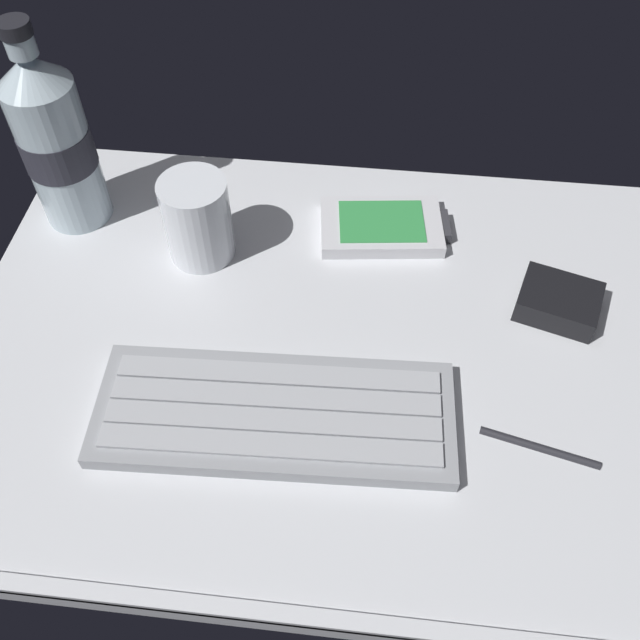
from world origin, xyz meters
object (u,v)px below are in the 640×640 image
object	(u,v)px
keyboard	(275,413)
charger_block	(558,302)
water_bottle	(55,141)
stylus_pen	(540,446)
handheld_device	(383,227)
juice_cup	(198,222)

from	to	relation	value
keyboard	charger_block	world-z (taller)	charger_block
keyboard	charger_block	distance (cm)	27.75
keyboard	water_bottle	bearing A→B (deg)	137.01
keyboard	stylus_pen	size ratio (longest dim) A/B	3.10
keyboard	water_bottle	size ratio (longest dim) A/B	1.42
charger_block	stylus_pen	size ratio (longest dim) A/B	0.74
handheld_device	charger_block	world-z (taller)	charger_block
water_bottle	stylus_pen	world-z (taller)	water_bottle
handheld_device	juice_cup	size ratio (longest dim) A/B	1.58
handheld_device	charger_block	distance (cm)	18.40
handheld_device	stylus_pen	bearing A→B (deg)	-59.15
handheld_device	water_bottle	size ratio (longest dim) A/B	0.64
stylus_pen	keyboard	bearing A→B (deg)	-167.43
water_bottle	charger_block	world-z (taller)	water_bottle
water_bottle	charger_block	size ratio (longest dim) A/B	2.97
water_bottle	charger_block	xyz separation A→B (cm)	(47.45, -7.85, -7.81)
water_bottle	charger_block	bearing A→B (deg)	-9.40
keyboard	water_bottle	distance (cm)	33.24
keyboard	charger_block	xyz separation A→B (cm)	(23.89, 14.11, 0.39)
water_bottle	stylus_pen	xyz separation A→B (cm)	(44.82, -22.34, -8.66)
handheld_device	water_bottle	bearing A→B (deg)	-178.89
handheld_device	stylus_pen	size ratio (longest dim) A/B	1.41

